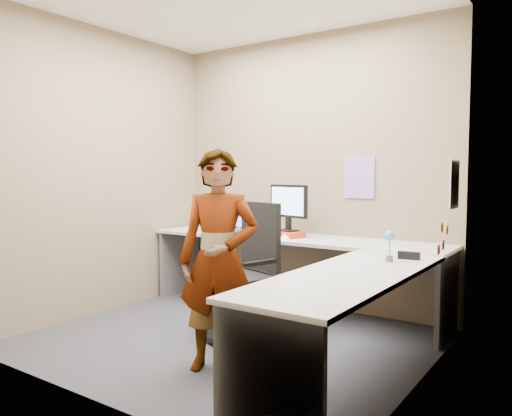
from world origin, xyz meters
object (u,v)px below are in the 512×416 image
Objects in this scene: monitor at (288,204)px; office_chair at (245,284)px; desk at (301,266)px; person at (219,261)px.

monitor is 0.42× the size of office_chair.
person is at bearing -97.64° from desk.
person is (0.25, -0.65, 0.31)m from office_chair.
monitor reaches higher than office_chair.
office_chair is 0.76m from person.
monitor is 0.30× the size of person.
desk is 6.53× the size of monitor.
monitor is at bearing 128.99° from desk.
person is (-0.12, -0.91, 0.16)m from desk.
office_chair is (0.08, -0.80, -0.61)m from monitor.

